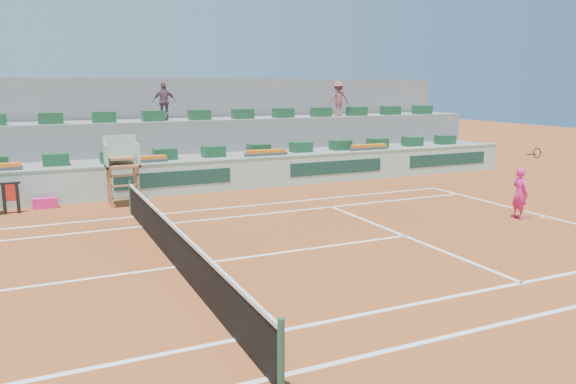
# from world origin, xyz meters

# --- Properties ---
(ground) EXTENTS (90.00, 90.00, 0.00)m
(ground) POSITION_xyz_m (0.00, 0.00, 0.00)
(ground) COLOR brown
(ground) RESTS_ON ground
(seating_tier_lower) EXTENTS (36.00, 4.00, 1.20)m
(seating_tier_lower) POSITION_xyz_m (0.00, 10.70, 0.60)
(seating_tier_lower) COLOR gray
(seating_tier_lower) RESTS_ON ground
(seating_tier_upper) EXTENTS (36.00, 2.40, 2.60)m
(seating_tier_upper) POSITION_xyz_m (0.00, 12.30, 1.30)
(seating_tier_upper) COLOR gray
(seating_tier_upper) RESTS_ON ground
(stadium_back_wall) EXTENTS (36.00, 0.40, 4.40)m
(stadium_back_wall) POSITION_xyz_m (0.00, 13.90, 2.20)
(stadium_back_wall) COLOR gray
(stadium_back_wall) RESTS_ON ground
(player_bag) EXTENTS (0.79, 0.35, 0.35)m
(player_bag) POSITION_xyz_m (-2.50, 8.06, 0.18)
(player_bag) COLOR #F11F82
(player_bag) RESTS_ON ground
(spectator_mid) EXTENTS (0.98, 0.47, 1.62)m
(spectator_mid) POSITION_xyz_m (2.54, 11.94, 3.41)
(spectator_mid) COLOR #6F4A58
(spectator_mid) RESTS_ON seating_tier_upper
(spectator_right) EXTENTS (1.19, 0.83, 1.67)m
(spectator_right) POSITION_xyz_m (11.05, 11.88, 3.44)
(spectator_right) COLOR #91484E
(spectator_right) RESTS_ON seating_tier_upper
(court_lines) EXTENTS (23.89, 11.09, 0.01)m
(court_lines) POSITION_xyz_m (0.00, 0.00, 0.01)
(court_lines) COLOR white
(court_lines) RESTS_ON ground
(tennis_net) EXTENTS (0.10, 11.97, 1.10)m
(tennis_net) POSITION_xyz_m (0.00, 0.00, 0.53)
(tennis_net) COLOR black
(tennis_net) RESTS_ON ground
(advertising_hoarding) EXTENTS (36.00, 0.34, 1.26)m
(advertising_hoarding) POSITION_xyz_m (0.02, 8.50, 0.63)
(advertising_hoarding) COLOR #A2CBB8
(advertising_hoarding) RESTS_ON ground
(umpire_chair) EXTENTS (1.10, 0.90, 2.40)m
(umpire_chair) POSITION_xyz_m (0.00, 7.50, 1.54)
(umpire_chair) COLOR #915C37
(umpire_chair) RESTS_ON ground
(seat_row_lower) EXTENTS (32.90, 0.60, 0.44)m
(seat_row_lower) POSITION_xyz_m (0.00, 9.80, 1.42)
(seat_row_lower) COLOR #194B29
(seat_row_lower) RESTS_ON seating_tier_lower
(seat_row_upper) EXTENTS (32.90, 0.60, 0.44)m
(seat_row_upper) POSITION_xyz_m (0.00, 11.70, 2.82)
(seat_row_upper) COLOR #194B29
(seat_row_upper) RESTS_ON seating_tier_upper
(flower_planters) EXTENTS (26.80, 0.36, 0.28)m
(flower_planters) POSITION_xyz_m (-1.50, 9.00, 1.33)
(flower_planters) COLOR #494949
(flower_planters) RESTS_ON seating_tier_lower
(towel_rack) EXTENTS (0.64, 0.11, 1.03)m
(towel_rack) POSITION_xyz_m (-3.51, 7.61, 0.60)
(towel_rack) COLOR black
(towel_rack) RESTS_ON ground
(tennis_player) EXTENTS (0.43, 0.87, 2.28)m
(tennis_player) POSITION_xyz_m (10.88, 0.22, 0.81)
(tennis_player) COLOR #F11F82
(tennis_player) RESTS_ON ground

